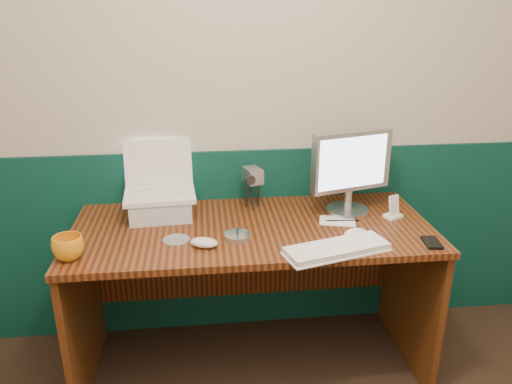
{
  "coord_description": "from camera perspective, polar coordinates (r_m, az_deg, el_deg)",
  "views": [
    {
      "loc": [
        -0.3,
        -0.64,
        1.68
      ],
      "look_at": [
        -0.09,
        1.23,
        0.97
      ],
      "focal_mm": 35.0,
      "sensor_mm": 36.0,
      "label": 1
    }
  ],
  "objects": [
    {
      "name": "back_wall",
      "position": [
        2.45,
        0.64,
        10.54
      ],
      "size": [
        3.5,
        0.04,
        2.5
      ],
      "primitive_type": "cube",
      "color": "beige",
      "rests_on": "ground"
    },
    {
      "name": "wainscot",
      "position": [
        2.67,
        0.61,
        -5.56
      ],
      "size": [
        3.48,
        0.02,
        1.0
      ],
      "primitive_type": "cube",
      "color": "#073227",
      "rests_on": "ground"
    },
    {
      "name": "desk",
      "position": [
        2.41,
        -0.41,
        -12.07
      ],
      "size": [
        1.6,
        0.7,
        0.75
      ],
      "primitive_type": "cube",
      "color": "#3C130A",
      "rests_on": "ground"
    },
    {
      "name": "laptop_riser",
      "position": [
        2.36,
        -10.84,
        -1.63
      ],
      "size": [
        0.29,
        0.25,
        0.1
      ],
      "primitive_type": "cube",
      "rotation": [
        0.0,
        0.0,
        0.07
      ],
      "color": "silver",
      "rests_on": "desk"
    },
    {
      "name": "laptop",
      "position": [
        2.3,
        -11.14,
        2.55
      ],
      "size": [
        0.34,
        0.27,
        0.27
      ],
      "primitive_type": null,
      "rotation": [
        0.0,
        0.0,
        0.07
      ],
      "color": "white",
      "rests_on": "laptop_riser"
    },
    {
      "name": "monitor",
      "position": [
        2.36,
        10.69,
        2.16
      ],
      "size": [
        0.41,
        0.21,
        0.39
      ],
      "primitive_type": null,
      "rotation": [
        0.0,
        0.0,
        0.27
      ],
      "color": "#B7B6BB",
      "rests_on": "desk"
    },
    {
      "name": "keyboard",
      "position": [
        2.03,
        9.22,
        -6.5
      ],
      "size": [
        0.44,
        0.25,
        0.02
      ],
      "primitive_type": "cube",
      "rotation": [
        0.0,
        0.0,
        0.27
      ],
      "color": "white",
      "rests_on": "desk"
    },
    {
      "name": "mouse_right",
      "position": [
        2.17,
        11.3,
        -4.62
      ],
      "size": [
        0.12,
        0.1,
        0.04
      ],
      "primitive_type": "ellipsoid",
      "rotation": [
        0.0,
        0.0,
        0.34
      ],
      "color": "silver",
      "rests_on": "desk"
    },
    {
      "name": "mouse_left",
      "position": [
        2.05,
        -5.95,
        -5.77
      ],
      "size": [
        0.13,
        0.1,
        0.04
      ],
      "primitive_type": "ellipsoid",
      "rotation": [
        0.0,
        0.0,
        -0.34
      ],
      "color": "silver",
      "rests_on": "desk"
    },
    {
      "name": "mug",
      "position": [
        2.07,
        -20.68,
        -5.98
      ],
      "size": [
        0.15,
        0.15,
        0.1
      ],
      "primitive_type": "imported",
      "rotation": [
        0.0,
        0.0,
        -0.3
      ],
      "color": "orange",
      "rests_on": "desk"
    },
    {
      "name": "camcorder",
      "position": [
        2.4,
        -0.39,
        0.4
      ],
      "size": [
        0.12,
        0.15,
        0.2
      ],
      "primitive_type": null,
      "rotation": [
        0.0,
        0.0,
        0.29
      ],
      "color": "#A6A5AA",
      "rests_on": "desk"
    },
    {
      "name": "cd_spindle",
      "position": [
        2.12,
        -2.14,
        -5.07
      ],
      "size": [
        0.11,
        0.11,
        0.02
      ],
      "primitive_type": "cylinder",
      "color": "#B6BDC7",
      "rests_on": "desk"
    },
    {
      "name": "cd_loose_a",
      "position": [
        2.14,
        -9.09,
        -5.37
      ],
      "size": [
        0.11,
        0.11,
        0.0
      ],
      "primitive_type": "cylinder",
      "color": "silver",
      "rests_on": "desk"
    },
    {
      "name": "pen",
      "position": [
        2.31,
        9.88,
        -3.25
      ],
      "size": [
        0.15,
        0.02,
        0.01
      ],
      "primitive_type": "cylinder",
      "rotation": [
        0.0,
        1.57,
        -0.06
      ],
      "color": "black",
      "rests_on": "desk"
    },
    {
      "name": "papers",
      "position": [
        2.31,
        9.28,
        -3.3
      ],
      "size": [
        0.18,
        0.15,
        0.0
      ],
      "primitive_type": "cube",
      "rotation": [
        0.0,
        0.0,
        -0.27
      ],
      "color": "silver",
      "rests_on": "desk"
    },
    {
      "name": "dock",
      "position": [
        2.41,
        15.37,
        -2.65
      ],
      "size": [
        0.09,
        0.09,
        0.01
      ],
      "primitive_type": "cube",
      "rotation": [
        0.0,
        0.0,
        0.43
      ],
      "color": "white",
      "rests_on": "desk"
    },
    {
      "name": "music_player",
      "position": [
        2.39,
        15.49,
        -1.47
      ],
      "size": [
        0.06,
        0.05,
        0.09
      ],
      "primitive_type": "cube",
      "rotation": [
        -0.17,
        0.0,
        0.43
      ],
      "color": "silver",
      "rests_on": "dock"
    },
    {
      "name": "pda",
      "position": [
        2.2,
        19.46,
        -5.48
      ],
      "size": [
        0.08,
        0.12,
        0.01
      ],
      "primitive_type": "cube",
      "rotation": [
        0.0,
        0.0,
        -0.13
      ],
      "color": "black",
      "rests_on": "desk"
    }
  ]
}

